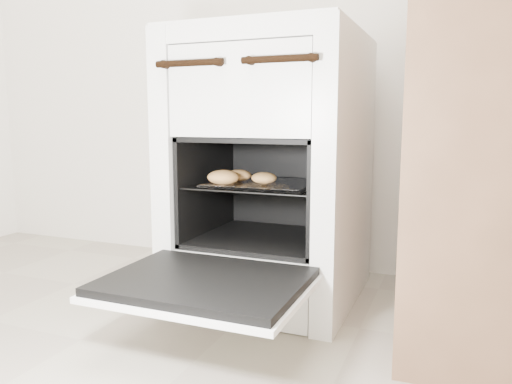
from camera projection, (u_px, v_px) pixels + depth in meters
stove at (272, 172)px, 1.58m from camera, size 0.54×0.60×0.83m
oven_door at (206, 284)px, 1.20m from camera, size 0.49×0.38×0.03m
oven_rack at (265, 184)px, 1.53m from camera, size 0.39×0.38×0.01m
foil_sheet at (263, 183)px, 1.52m from camera, size 0.31×0.27×0.01m
baked_rolls at (238, 177)px, 1.49m from camera, size 0.20×0.19×0.04m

